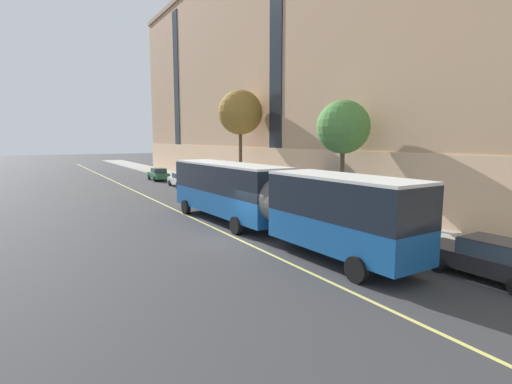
# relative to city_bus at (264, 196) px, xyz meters

# --- Properties ---
(ground_plane) EXTENTS (260.00, 260.00, 0.00)m
(ground_plane) POSITION_rel_city_bus_xyz_m (-1.78, -0.43, -2.16)
(ground_plane) COLOR #38383A
(sidewalk) EXTENTS (4.62, 160.00, 0.15)m
(sidewalk) POSITION_rel_city_bus_xyz_m (7.09, 2.57, -2.08)
(sidewalk) COLOR #9E9B93
(sidewalk) RESTS_ON ground
(apartment_facade) EXTENTS (15.20, 110.00, 25.76)m
(apartment_facade) POSITION_rel_city_bus_xyz_m (15.38, -0.43, 10.71)
(apartment_facade) COLOR tan
(apartment_facade) RESTS_ON ground
(city_bus) EXTENTS (3.52, 19.47, 3.73)m
(city_bus) POSITION_rel_city_bus_xyz_m (0.00, 0.00, 0.00)
(city_bus) COLOR #19569E
(city_bus) RESTS_ON ground
(parked_car_navy_1) EXTENTS (1.91, 4.32, 1.56)m
(parked_car_navy_1) POSITION_rel_city_bus_xyz_m (3.52, -3.43, -1.37)
(parked_car_navy_1) COLOR navy
(parked_car_navy_1) RESTS_ON ground
(parked_car_white_2) EXTENTS (2.05, 4.77, 1.56)m
(parked_car_white_2) POSITION_rel_city_bus_xyz_m (3.63, 23.56, -1.37)
(parked_car_white_2) COLOR silver
(parked_car_white_2) RESTS_ON ground
(parked_car_black_3) EXTENTS (2.14, 4.86, 1.56)m
(parked_car_black_3) POSITION_rel_city_bus_xyz_m (3.71, -10.26, -1.37)
(parked_car_black_3) COLOR black
(parked_car_black_3) RESTS_ON ground
(parked_car_green_4) EXTENTS (1.97, 4.47, 1.56)m
(parked_car_green_4) POSITION_rel_city_bus_xyz_m (3.46, 31.49, -1.37)
(parked_car_green_4) COLOR #23603D
(parked_car_green_4) RESTS_ON ground
(parked_car_darkgray_5) EXTENTS (2.05, 4.68, 1.56)m
(parked_car_darkgray_5) POSITION_rel_city_bus_xyz_m (3.54, 5.50, -1.37)
(parked_car_darkgray_5) COLOR #4C4C51
(parked_car_darkgray_5) RESTS_ON ground
(parked_car_green_6) EXTENTS (2.00, 4.48, 1.56)m
(parked_car_green_6) POSITION_rel_city_bus_xyz_m (3.46, 11.65, -1.37)
(parked_car_green_6) COLOR #23603D
(parked_car_green_6) RESTS_ON ground
(street_tree_mid_block) EXTENTS (3.52, 3.52, 7.63)m
(street_tree_mid_block) POSITION_rel_city_bus_xyz_m (7.08, 1.61, 3.82)
(street_tree_mid_block) COLOR brown
(street_tree_mid_block) RESTS_ON sidewalk
(street_tree_far_uptown) EXTENTS (4.27, 4.27, 9.75)m
(street_tree_far_uptown) POSITION_rel_city_bus_xyz_m (7.08, 16.01, 5.57)
(street_tree_far_uptown) COLOR brown
(street_tree_far_uptown) RESTS_ON sidewalk
(lane_centerline) EXTENTS (0.16, 140.00, 0.01)m
(lane_centerline) POSITION_rel_city_bus_xyz_m (-1.70, 2.57, -2.15)
(lane_centerline) COLOR #E0D66B
(lane_centerline) RESTS_ON ground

